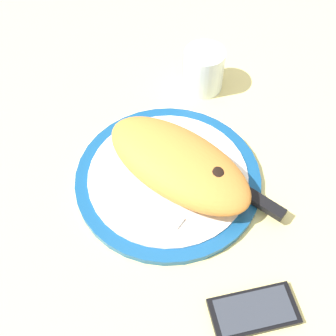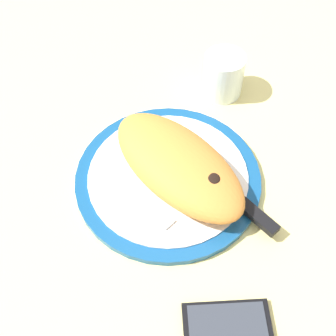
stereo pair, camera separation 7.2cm
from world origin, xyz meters
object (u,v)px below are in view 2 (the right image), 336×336
at_px(plate, 168,178).
at_px(knife, 237,199).
at_px(fork, 142,201).
at_px(calzone, 178,164).
at_px(smartphone, 227,323).
at_px(water_glass, 223,77).

height_order(plate, knife, knife).
bearing_deg(fork, knife, 57.42).
bearing_deg(fork, plate, 108.54).
distance_m(plate, fork, 0.07).
bearing_deg(calzone, fork, -81.93).
bearing_deg(plate, knife, 31.88).
bearing_deg(calzone, smartphone, -18.50).
xyz_separation_m(plate, calzone, (0.01, 0.01, 0.04)).
relative_size(calzone, knife, 1.21).
relative_size(knife, smartphone, 1.73).
distance_m(plate, water_glass, 0.24).
relative_size(plate, calzone, 1.10).
bearing_deg(knife, smartphone, -42.09).
distance_m(fork, water_glass, 0.31).
relative_size(smartphone, water_glass, 1.59).
xyz_separation_m(fork, water_glass, (-0.14, 0.27, 0.02)).
height_order(plate, fork, fork).
distance_m(plate, smartphone, 0.26).
bearing_deg(water_glass, smartphone, -36.62).
height_order(calzone, water_glass, water_glass).
xyz_separation_m(plate, fork, (0.02, -0.06, 0.01)).
xyz_separation_m(calzone, water_glass, (-0.13, 0.20, -0.01)).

